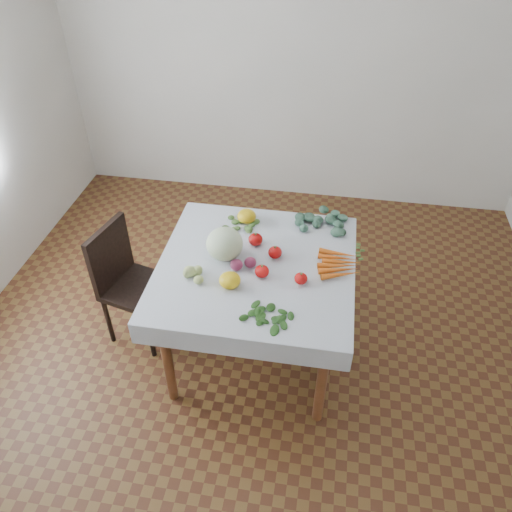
{
  "coord_description": "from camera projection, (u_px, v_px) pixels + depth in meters",
  "views": [
    {
      "loc": [
        0.36,
        -2.14,
        2.63
      ],
      "look_at": [
        -0.0,
        0.0,
        0.82
      ],
      "focal_mm": 35.0,
      "sensor_mm": 36.0,
      "label": 1
    }
  ],
  "objects": [
    {
      "name": "basil_bunch",
      "position": [
        267.0,
        316.0,
        2.54
      ],
      "size": [
        0.27,
        0.22,
        0.01
      ],
      "color": "#1E4916",
      "rests_on": "tablecloth"
    },
    {
      "name": "table",
      "position": [
        256.0,
        278.0,
        2.93
      ],
      "size": [
        1.0,
        1.0,
        0.75
      ],
      "color": "brown",
      "rests_on": "ground"
    },
    {
      "name": "dill_bunch",
      "position": [
        240.0,
        223.0,
        3.16
      ],
      "size": [
        0.21,
        0.16,
        0.02
      ],
      "color": "#4E7234",
      "rests_on": "tablecloth"
    },
    {
      "name": "tomato_b",
      "position": [
        262.0,
        271.0,
        2.77
      ],
      "size": [
        0.09,
        0.09,
        0.07
      ],
      "primitive_type": "ellipsoid",
      "rotation": [
        0.0,
        0.0,
        -0.15
      ],
      "color": "red",
      "rests_on": "tablecloth"
    },
    {
      "name": "kale_bunch",
      "position": [
        320.0,
        220.0,
        3.17
      ],
      "size": [
        0.3,
        0.28,
        0.04
      ],
      "color": "#3E6553",
      "rests_on": "tablecloth"
    },
    {
      "name": "onion_b",
      "position": [
        250.0,
        262.0,
        2.84
      ],
      "size": [
        0.08,
        0.08,
        0.06
      ],
      "primitive_type": "ellipsoid",
      "rotation": [
        0.0,
        0.0,
        0.19
      ],
      "color": "maroon",
      "rests_on": "tablecloth"
    },
    {
      "name": "back_wall",
      "position": [
        297.0,
        49.0,
        4.0
      ],
      "size": [
        4.0,
        0.04,
        2.7
      ],
      "primitive_type": "cube",
      "color": "silver",
      "rests_on": "ground"
    },
    {
      "name": "tablecloth",
      "position": [
        256.0,
        265.0,
        2.87
      ],
      "size": [
        1.12,
        1.12,
        0.01
      ],
      "primitive_type": "cube",
      "color": "silver",
      "rests_on": "table"
    },
    {
      "name": "tomato_a",
      "position": [
        275.0,
        252.0,
        2.9
      ],
      "size": [
        0.09,
        0.09,
        0.07
      ],
      "primitive_type": "ellipsoid",
      "rotation": [
        0.0,
        0.0,
        -0.07
      ],
      "color": "red",
      "rests_on": "tablecloth"
    },
    {
      "name": "cabbage",
      "position": [
        225.0,
        244.0,
        2.86
      ],
      "size": [
        0.23,
        0.23,
        0.19
      ],
      "primitive_type": "ellipsoid",
      "rotation": [
        0.0,
        0.0,
        -0.06
      ],
      "color": "beige",
      "rests_on": "tablecloth"
    },
    {
      "name": "ground",
      "position": [
        256.0,
        350.0,
        3.35
      ],
      "size": [
        4.0,
        4.0,
        0.0
      ],
      "primitive_type": "plane",
      "color": "brown"
    },
    {
      "name": "tomatillo_cluster",
      "position": [
        193.0,
        272.0,
        2.78
      ],
      "size": [
        0.16,
        0.12,
        0.05
      ],
      "color": "#B9C26F",
      "rests_on": "tablecloth"
    },
    {
      "name": "tomato_d",
      "position": [
        301.0,
        279.0,
        2.73
      ],
      "size": [
        0.09,
        0.09,
        0.06
      ],
      "primitive_type": "ellipsoid",
      "rotation": [
        0.0,
        0.0,
        -0.22
      ],
      "color": "red",
      "rests_on": "tablecloth"
    },
    {
      "name": "carrot_bunch",
      "position": [
        340.0,
        264.0,
        2.84
      ],
      "size": [
        0.23,
        0.27,
        0.03
      ],
      "color": "#DC4F18",
      "rests_on": "tablecloth"
    },
    {
      "name": "onion_a",
      "position": [
        236.0,
        265.0,
        2.82
      ],
      "size": [
        0.1,
        0.1,
        0.06
      ],
      "primitive_type": "ellipsoid",
      "rotation": [
        0.0,
        0.0,
        -0.37
      ],
      "color": "maroon",
      "rests_on": "tablecloth"
    },
    {
      "name": "chair",
      "position": [
        126.0,
        276.0,
        3.2
      ],
      "size": [
        0.46,
        0.46,
        0.84
      ],
      "color": "black",
      "rests_on": "ground"
    },
    {
      "name": "tomato_c",
      "position": [
        256.0,
        239.0,
        2.99
      ],
      "size": [
        0.1,
        0.1,
        0.08
      ],
      "primitive_type": "ellipsoid",
      "rotation": [
        0.0,
        0.0,
        0.15
      ],
      "color": "red",
      "rests_on": "tablecloth"
    },
    {
      "name": "heirloom_front",
      "position": [
        230.0,
        280.0,
        2.7
      ],
      "size": [
        0.14,
        0.14,
        0.08
      ],
      "primitive_type": "ellipsoid",
      "rotation": [
        0.0,
        0.0,
        -0.22
      ],
      "color": "yellow",
      "rests_on": "tablecloth"
    },
    {
      "name": "heirloom_back",
      "position": [
        247.0,
        216.0,
        3.17
      ],
      "size": [
        0.14,
        0.14,
        0.08
      ],
      "primitive_type": "ellipsoid",
      "rotation": [
        0.0,
        0.0,
        0.17
      ],
      "color": "yellow",
      "rests_on": "tablecloth"
    }
  ]
}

